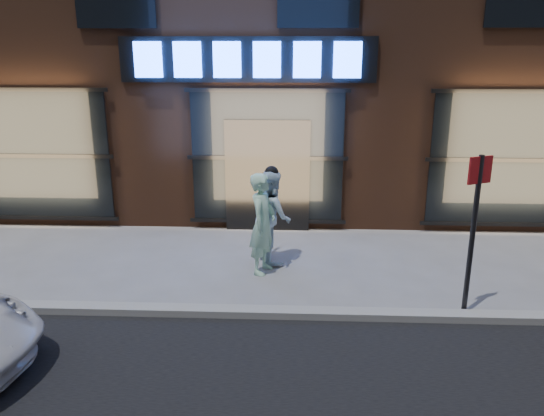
# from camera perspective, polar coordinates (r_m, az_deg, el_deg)

# --- Properties ---
(ground) EXTENTS (90.00, 90.00, 0.00)m
(ground) POSITION_cam_1_polar(r_m,az_deg,el_deg) (8.08, -1.97, -11.51)
(ground) COLOR slate
(ground) RESTS_ON ground
(curb) EXTENTS (60.00, 0.25, 0.12)m
(curb) POSITION_cam_1_polar(r_m,az_deg,el_deg) (8.05, -1.98, -11.13)
(curb) COLOR gray
(curb) RESTS_ON ground
(man_bowtie) EXTENTS (0.61, 0.75, 1.80)m
(man_bowtie) POSITION_cam_1_polar(r_m,az_deg,el_deg) (9.22, -1.00, -1.70)
(man_bowtie) COLOR #B3EBC1
(man_bowtie) RESTS_ON ground
(man_cap) EXTENTS (0.91, 1.02, 1.73)m
(man_cap) POSITION_cam_1_polar(r_m,az_deg,el_deg) (9.74, -0.05, -0.88)
(man_cap) COLOR white
(man_cap) RESTS_ON ground
(sign_post) EXTENTS (0.37, 0.19, 2.42)m
(sign_post) POSITION_cam_1_polar(r_m,az_deg,el_deg) (8.09, 20.92, -1.32)
(sign_post) COLOR #262628
(sign_post) RESTS_ON ground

